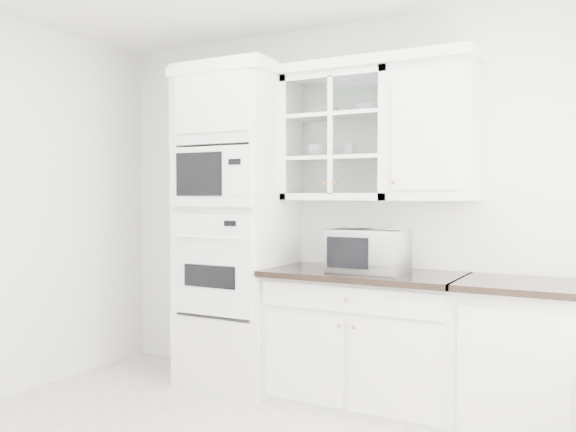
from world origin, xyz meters
The scene contains 12 objects.
room_shell centered at (0.00, 0.43, 1.78)m, with size 4.00×3.50×2.70m.
oven_column centered at (-0.75, 1.42, 1.20)m, with size 0.76×0.68×2.40m.
base_cabinet_run centered at (0.28, 1.45, 0.46)m, with size 1.32×0.67×0.92m.
extra_base_cabinet centered at (1.28, 1.45, 0.46)m, with size 0.72×0.67×0.92m.
upper_cabinet_glass centered at (0.03, 1.58, 1.85)m, with size 0.80×0.33×0.90m.
upper_cabinet_solid centered at (0.71, 1.58, 1.85)m, with size 0.55×0.33×0.90m, color white.
crown_molding centered at (-0.07, 1.56, 2.33)m, with size 2.14×0.38×0.07m, color white.
countertop_microwave centered at (0.32, 1.41, 1.06)m, with size 0.50×0.41×0.29m, color white.
bowl_a centered at (-0.10, 1.59, 2.04)m, with size 0.21×0.21×0.05m, color white.
bowl_b centered at (0.24, 1.59, 2.04)m, with size 0.18×0.18×0.06m, color white.
cup_a centered at (-0.15, 1.57, 1.76)m, with size 0.12×0.12×0.09m, color white.
cup_b centered at (0.10, 1.58, 1.75)m, with size 0.09×0.09×0.09m, color white.
Camera 1 is at (1.82, -2.41, 1.44)m, focal length 38.00 mm.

